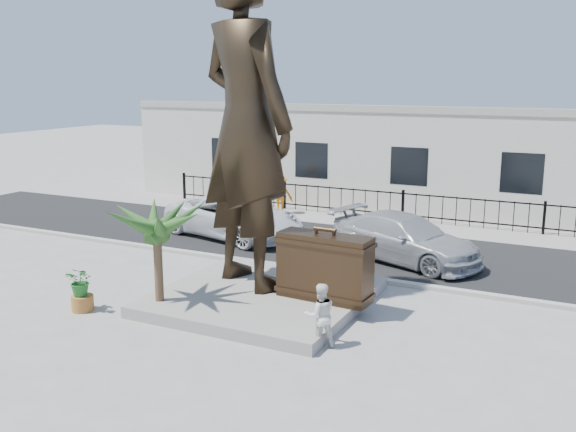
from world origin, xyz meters
name	(u,v)px	position (x,y,z in m)	size (l,w,h in m)	color
ground	(252,324)	(0.00, 0.00, 0.00)	(100.00, 100.00, 0.00)	#9E9991
street	(363,247)	(0.00, 8.00, 0.01)	(40.00, 7.00, 0.01)	black
curb	(324,272)	(0.00, 4.50, 0.06)	(40.00, 0.25, 0.12)	#A5A399
far_sidewalk	(397,224)	(0.00, 12.00, 0.01)	(40.00, 2.50, 0.02)	#9E9991
plinth	(263,297)	(-0.50, 1.50, 0.15)	(5.20, 5.20, 0.30)	gray
fence	(403,207)	(0.00, 12.80, 0.60)	(22.00, 0.10, 1.20)	black
building	(430,157)	(0.00, 17.00, 2.20)	(28.00, 7.00, 4.40)	silver
statue	(247,124)	(-1.21, 1.99, 4.67)	(3.19, 2.09, 8.74)	black
suitcase	(325,267)	(1.20, 1.68, 1.15)	(2.41, 0.77, 1.70)	#322315
tourist	(320,315)	(2.01, -0.47, 0.73)	(0.71, 0.55, 1.46)	white
car_white	(234,216)	(-4.86, 7.31, 0.78)	(2.57, 5.57, 1.55)	silver
car_silver	(405,238)	(1.78, 6.94, 0.77)	(2.12, 5.22, 1.52)	#A3A6A8
worker	(280,194)	(-5.18, 11.73, 0.87)	(1.10, 0.63, 1.70)	orange
palm_tree	(160,311)	(-2.52, -0.28, 0.00)	(1.80, 1.80, 3.20)	#264F1D
planter	(83,303)	(-4.35, -1.10, 0.20)	(0.56, 0.56, 0.40)	#A3662B
shrub	(81,281)	(-4.35, -1.10, 0.79)	(0.70, 0.61, 0.78)	#216622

